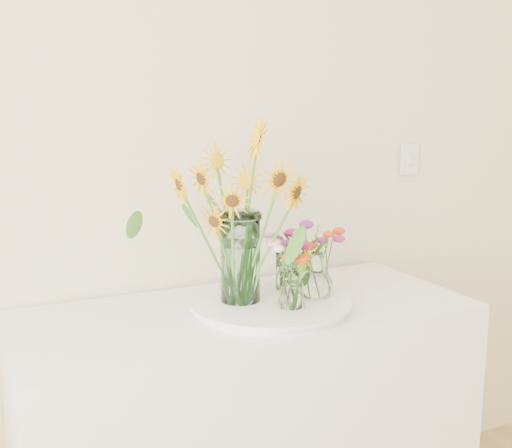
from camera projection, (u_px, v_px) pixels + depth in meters
name	position (u px, v px, depth m)	size (l,w,h in m)	color
counter	(247.00, 442.00, 2.06)	(1.40, 0.60, 0.90)	white
tray	(270.00, 305.00, 1.96)	(0.47, 0.47, 0.03)	white
mason_jar	(240.00, 257.00, 1.93)	(0.12, 0.12, 0.28)	#AAD4CA
sunflower_bouquet	(240.00, 214.00, 1.90)	(0.63, 0.63, 0.55)	#FCB905
small_vase_a	(291.00, 290.00, 1.88)	(0.07, 0.07, 0.12)	white
wildflower_posy_a	(291.00, 275.00, 1.87)	(0.18, 0.18, 0.21)	#D04112
small_vase_b	(317.00, 275.00, 1.98)	(0.10, 0.10, 0.15)	white
wildflower_posy_b	(317.00, 261.00, 1.98)	(0.20, 0.20, 0.24)	#D04112
small_vase_c	(287.00, 271.00, 2.07)	(0.07, 0.07, 0.13)	white
wildflower_posy_c	(287.00, 257.00, 2.06)	(0.19, 0.19, 0.22)	#D04112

